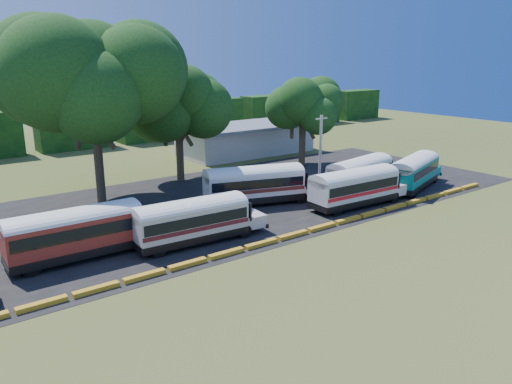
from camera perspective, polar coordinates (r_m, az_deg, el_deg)
ground at (r=36.14m, az=3.45°, el=-6.10°), size 160.00×160.00×0.00m
asphalt_strip at (r=45.91m, az=-5.27°, el=-1.40°), size 64.00×24.00×0.02m
curb at (r=36.80m, az=2.45°, el=-5.43°), size 53.70×0.45×0.30m
terminal_building at (r=69.29m, az=-1.15°, el=6.10°), size 19.00×9.00×4.00m
treeline_backdrop at (r=77.43m, az=-20.22°, el=6.87°), size 130.00×4.00×6.00m
bus_red at (r=35.18m, az=-19.64°, el=-4.11°), size 10.75×2.86×3.52m
bus_cream_west at (r=36.10m, az=-7.18°, el=-3.04°), size 10.28×3.12×3.34m
bus_cream_east at (r=45.24m, az=0.03°, el=1.07°), size 11.24×5.83×3.60m
bus_white_red at (r=45.42m, az=11.36°, el=0.73°), size 10.69×3.14×3.48m
bus_white_blue at (r=51.10m, az=11.92°, el=2.25°), size 10.48×4.24×3.35m
bus_teal at (r=53.09m, az=17.67°, el=2.40°), size 10.63×5.70×3.41m
tree_west at (r=46.35m, az=-18.31°, el=12.62°), size 12.45×12.45×16.19m
tree_center at (r=53.72m, az=-8.95°, el=10.54°), size 8.70×8.70×12.10m
tree_east at (r=61.31m, az=5.41°, el=10.22°), size 7.08×7.08×10.45m
utility_pole at (r=53.44m, az=7.37°, el=5.00°), size 1.60×0.30×7.18m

